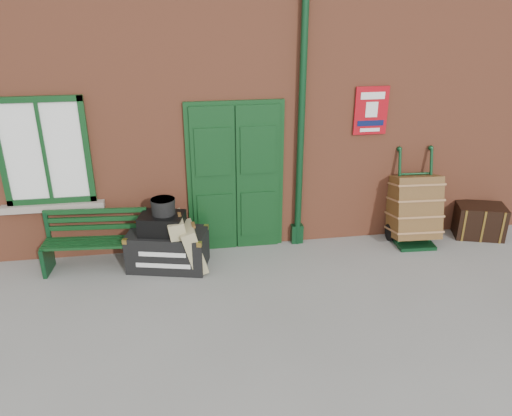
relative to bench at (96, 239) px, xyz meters
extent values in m
plane|color=gray|center=(2.32, -1.12, -0.44)|extent=(80.00, 80.00, 0.00)
cube|color=#974C30|center=(2.32, 2.38, 1.56)|extent=(10.00, 4.00, 4.00)
cube|color=#0E3616|center=(2.02, 0.34, 0.66)|extent=(1.42, 0.12, 2.32)
cube|color=white|center=(-0.58, 0.33, 1.21)|extent=(1.20, 0.08, 1.50)
cylinder|color=#0C3319|center=(2.97, 0.30, 1.56)|extent=(0.10, 0.10, 4.00)
cube|color=#A70B15|center=(4.02, 0.35, 1.61)|extent=(0.50, 0.03, 0.70)
cube|color=#0E3616|center=(-0.01, -0.07, -0.02)|extent=(1.45, 0.49, 0.04)
cube|color=#0E3616|center=(0.01, 0.14, 0.25)|extent=(1.42, 0.15, 0.38)
cube|color=#0C3319|center=(-0.69, -0.02, -0.23)|extent=(0.09, 0.43, 0.43)
cube|color=#0C3319|center=(0.68, -0.12, -0.23)|extent=(0.09, 0.43, 0.43)
cube|color=black|center=(0.98, -0.13, -0.17)|extent=(1.20, 0.84, 0.54)
cube|color=black|center=(0.93, -0.13, 0.24)|extent=(0.68, 0.56, 0.27)
cylinder|color=black|center=(0.96, -0.10, 0.48)|extent=(0.39, 0.39, 0.22)
cube|color=tan|center=(1.16, -0.16, -0.05)|extent=(0.37, 0.58, 0.80)
cube|color=tan|center=(1.34, -0.26, -0.10)|extent=(0.40, 0.52, 0.69)
cube|color=#0C3319|center=(4.76, -0.08, -0.42)|extent=(0.59, 0.44, 0.06)
cylinder|color=#0C3319|center=(4.52, 0.14, 0.29)|extent=(0.07, 0.40, 1.44)
cylinder|color=#0C3319|center=(5.02, 0.11, 0.29)|extent=(0.07, 0.40, 1.44)
cylinder|color=black|center=(4.45, 0.17, -0.31)|extent=(0.07, 0.27, 0.27)
cylinder|color=black|center=(5.10, 0.13, -0.31)|extent=(0.07, 0.27, 0.27)
cube|color=brown|center=(4.77, 0.10, 0.14)|extent=(0.74, 0.80, 1.06)
cube|color=black|center=(5.92, 0.09, -0.18)|extent=(0.84, 0.67, 0.53)
camera|label=1|loc=(1.25, -6.52, 3.18)|focal=35.00mm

